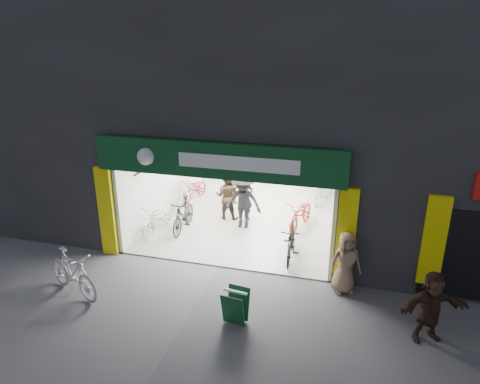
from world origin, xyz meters
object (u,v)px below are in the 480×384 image
at_px(bike_right_front, 291,242).
at_px(sandwich_board, 236,306).
at_px(bike_left_front, 159,218).
at_px(parked_bike, 73,273).
at_px(pedestrian_near, 345,263).

xyz_separation_m(bike_right_front, sandwich_board, (-0.72, -3.14, -0.10)).
height_order(bike_left_front, parked_bike, parked_bike).
relative_size(pedestrian_near, sandwich_board, 2.02).
xyz_separation_m(pedestrian_near, sandwich_board, (-2.22, -1.87, -0.36)).
distance_m(parked_bike, pedestrian_near, 6.55).
bearing_deg(parked_bike, pedestrian_near, -50.62).
relative_size(bike_right_front, parked_bike, 0.91).
distance_m(parked_bike, sandwich_board, 4.08).
bearing_deg(sandwich_board, pedestrian_near, 46.90).
relative_size(parked_bike, sandwich_board, 2.46).
bearing_deg(pedestrian_near, bike_right_front, 116.54).
distance_m(bike_left_front, pedestrian_near, 6.12).
relative_size(bike_right_front, pedestrian_near, 1.11).
bearing_deg(pedestrian_near, parked_bike, 172.86).
height_order(bike_left_front, pedestrian_near, pedestrian_near).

